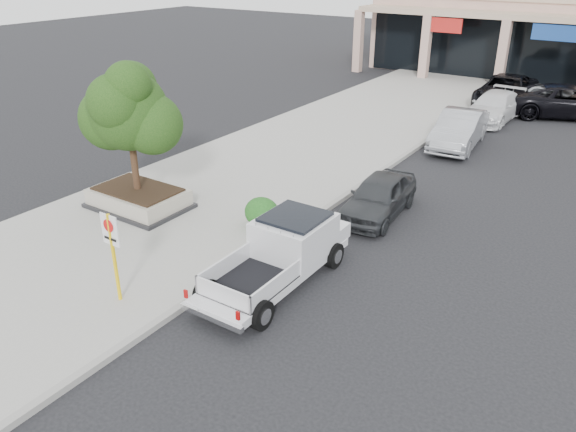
{
  "coord_description": "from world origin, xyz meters",
  "views": [
    {
      "loc": [
        6.94,
        -9.89,
        7.88
      ],
      "look_at": [
        -0.76,
        1.5,
        1.38
      ],
      "focal_mm": 35.0,
      "sensor_mm": 36.0,
      "label": 1
    }
  ],
  "objects_px": {
    "curb_car_b": "(459,129)",
    "lot_car_a": "(556,99)",
    "no_parking_sign": "(112,246)",
    "lot_car_d": "(569,101)",
    "curb_car_d": "(506,91)",
    "planter": "(139,198)",
    "planter_tree": "(135,110)",
    "curb_car_a": "(379,196)",
    "curb_car_c": "(494,107)",
    "pickup_truck": "(274,257)"
  },
  "relations": [
    {
      "from": "curb_car_d",
      "to": "lot_car_d",
      "type": "bearing_deg",
      "value": -14.78
    },
    {
      "from": "planter_tree",
      "to": "curb_car_d",
      "type": "xyz_separation_m",
      "value": [
        6.08,
        21.29,
        -2.6
      ]
    },
    {
      "from": "curb_car_a",
      "to": "curb_car_c",
      "type": "xyz_separation_m",
      "value": [
        -0.15,
        13.72,
        0.04
      ]
    },
    {
      "from": "curb_car_d",
      "to": "lot_car_d",
      "type": "relative_size",
      "value": 0.98
    },
    {
      "from": "planter",
      "to": "pickup_truck",
      "type": "bearing_deg",
      "value": -10.63
    },
    {
      "from": "curb_car_c",
      "to": "lot_car_d",
      "type": "height_order",
      "value": "lot_car_d"
    },
    {
      "from": "curb_car_d",
      "to": "lot_car_d",
      "type": "height_order",
      "value": "lot_car_d"
    },
    {
      "from": "curb_car_d",
      "to": "lot_car_a",
      "type": "distance_m",
      "value": 2.73
    },
    {
      "from": "planter",
      "to": "no_parking_sign",
      "type": "relative_size",
      "value": 1.39
    },
    {
      "from": "curb_car_b",
      "to": "curb_car_c",
      "type": "relative_size",
      "value": 0.98
    },
    {
      "from": "planter_tree",
      "to": "no_parking_sign",
      "type": "relative_size",
      "value": 1.74
    },
    {
      "from": "planter_tree",
      "to": "curb_car_b",
      "type": "distance_m",
      "value": 14.31
    },
    {
      "from": "planter",
      "to": "curb_car_a",
      "type": "xyz_separation_m",
      "value": [
        6.72,
        4.17,
        0.19
      ]
    },
    {
      "from": "curb_car_c",
      "to": "lot_car_d",
      "type": "relative_size",
      "value": 0.82
    },
    {
      "from": "no_parking_sign",
      "to": "lot_car_d",
      "type": "distance_m",
      "value": 25.5
    },
    {
      "from": "planter",
      "to": "pickup_truck",
      "type": "xyz_separation_m",
      "value": [
        6.37,
        -1.2,
        0.34
      ]
    },
    {
      "from": "planter_tree",
      "to": "curb_car_b",
      "type": "relative_size",
      "value": 0.84
    },
    {
      "from": "curb_car_c",
      "to": "curb_car_b",
      "type": "bearing_deg",
      "value": -87.84
    },
    {
      "from": "pickup_truck",
      "to": "lot_car_d",
      "type": "height_order",
      "value": "lot_car_d"
    },
    {
      "from": "pickup_truck",
      "to": "lot_car_d",
      "type": "distance_m",
      "value": 22.16
    },
    {
      "from": "curb_car_c",
      "to": "lot_car_a",
      "type": "relative_size",
      "value": 1.06
    },
    {
      "from": "planter",
      "to": "lot_car_d",
      "type": "height_order",
      "value": "lot_car_d"
    },
    {
      "from": "lot_car_a",
      "to": "lot_car_d",
      "type": "height_order",
      "value": "lot_car_d"
    },
    {
      "from": "planter_tree",
      "to": "lot_car_a",
      "type": "height_order",
      "value": "planter_tree"
    },
    {
      "from": "curb_car_b",
      "to": "planter_tree",
      "type": "bearing_deg",
      "value": -122.36
    },
    {
      "from": "planter",
      "to": "curb_car_b",
      "type": "height_order",
      "value": "curb_car_b"
    },
    {
      "from": "curb_car_c",
      "to": "curb_car_d",
      "type": "xyz_separation_m",
      "value": [
        -0.36,
        3.55,
        0.11
      ]
    },
    {
      "from": "no_parking_sign",
      "to": "curb_car_b",
      "type": "relative_size",
      "value": 0.48
    },
    {
      "from": "planter",
      "to": "curb_car_d",
      "type": "relative_size",
      "value": 0.54
    },
    {
      "from": "curb_car_c",
      "to": "lot_car_a",
      "type": "xyz_separation_m",
      "value": [
        2.33,
        3.12,
        0.08
      ]
    },
    {
      "from": "planter_tree",
      "to": "planter",
      "type": "bearing_deg",
      "value": -131.03
    },
    {
      "from": "planter_tree",
      "to": "curb_car_d",
      "type": "bearing_deg",
      "value": 74.06
    },
    {
      "from": "no_parking_sign",
      "to": "lot_car_d",
      "type": "xyz_separation_m",
      "value": [
        5.84,
        24.8,
        -0.8
      ]
    },
    {
      "from": "lot_car_a",
      "to": "curb_car_b",
      "type": "bearing_deg",
      "value": 167.89
    },
    {
      "from": "no_parking_sign",
      "to": "curb_car_b",
      "type": "xyz_separation_m",
      "value": [
        2.74,
        16.77,
        -0.85
      ]
    },
    {
      "from": "no_parking_sign",
      "to": "lot_car_d",
      "type": "relative_size",
      "value": 0.39
    },
    {
      "from": "no_parking_sign",
      "to": "curb_car_c",
      "type": "height_order",
      "value": "no_parking_sign"
    },
    {
      "from": "pickup_truck",
      "to": "lot_car_d",
      "type": "xyz_separation_m",
      "value": [
        3.24,
        21.92,
        0.02
      ]
    },
    {
      "from": "lot_car_a",
      "to": "no_parking_sign",
      "type": "bearing_deg",
      "value": 172.44
    },
    {
      "from": "curb_car_c",
      "to": "curb_car_d",
      "type": "bearing_deg",
      "value": 98.86
    },
    {
      "from": "no_parking_sign",
      "to": "curb_car_d",
      "type": "height_order",
      "value": "no_parking_sign"
    },
    {
      "from": "planter_tree",
      "to": "curb_car_c",
      "type": "relative_size",
      "value": 0.82
    },
    {
      "from": "no_parking_sign",
      "to": "curb_car_d",
      "type": "xyz_separation_m",
      "value": [
        2.45,
        25.52,
        -0.82
      ]
    },
    {
      "from": "lot_car_d",
      "to": "lot_car_a",
      "type": "bearing_deg",
      "value": 46.21
    },
    {
      "from": "pickup_truck",
      "to": "planter_tree",
      "type": "bearing_deg",
      "value": 167.65
    },
    {
      "from": "planter",
      "to": "curb_car_c",
      "type": "distance_m",
      "value": 19.06
    },
    {
      "from": "curb_car_b",
      "to": "lot_car_a",
      "type": "distance_m",
      "value": 8.66
    },
    {
      "from": "planter_tree",
      "to": "curb_car_c",
      "type": "distance_m",
      "value": 19.06
    },
    {
      "from": "curb_car_b",
      "to": "curb_car_c",
      "type": "height_order",
      "value": "curb_car_b"
    },
    {
      "from": "planter",
      "to": "lot_car_a",
      "type": "relative_size",
      "value": 0.7
    }
  ]
}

